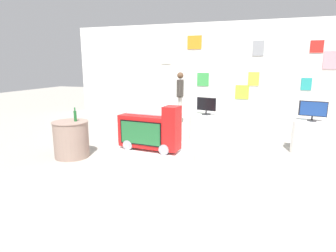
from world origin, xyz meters
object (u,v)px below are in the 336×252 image
(bottle_on_side_table, at_px, (75,116))
(shopper_browsing_near_truck, at_px, (180,94))
(novelty_firetruck_tv, at_px, (150,132))
(side_table_round, at_px, (71,139))
(display_pedestal_left_rear, at_px, (206,129))
(tv_on_left_rear, at_px, (206,105))
(display_pedestal_center_rear, at_px, (310,137))
(main_display_pedestal, at_px, (150,157))
(tv_on_center_rear, at_px, (313,110))

(bottle_on_side_table, relative_size, shopper_browsing_near_truck, 0.17)
(novelty_firetruck_tv, distance_m, side_table_round, 1.74)
(display_pedestal_left_rear, height_order, tv_on_left_rear, tv_on_left_rear)
(display_pedestal_left_rear, relative_size, display_pedestal_center_rear, 1.05)
(novelty_firetruck_tv, distance_m, display_pedestal_center_rear, 3.44)
(tv_on_left_rear, relative_size, shopper_browsing_near_truck, 0.29)
(main_display_pedestal, distance_m, bottle_on_side_table, 1.76)
(novelty_firetruck_tv, distance_m, display_pedestal_left_rear, 1.94)
(tv_on_center_rear, relative_size, bottle_on_side_table, 1.90)
(shopper_browsing_near_truck, bearing_deg, bottle_on_side_table, -106.45)
(display_pedestal_left_rear, distance_m, shopper_browsing_near_truck, 2.36)
(side_table_round, bearing_deg, novelty_firetruck_tv, 2.48)
(main_display_pedestal, relative_size, tv_on_center_rear, 3.20)
(main_display_pedestal, distance_m, display_pedestal_center_rear, 3.45)
(tv_on_center_rear, bearing_deg, tv_on_left_rear, 179.02)
(display_pedestal_left_rear, xyz_separation_m, bottle_on_side_table, (-2.32, -1.81, 0.51))
(display_pedestal_left_rear, xyz_separation_m, shopper_browsing_near_truck, (-1.21, 1.93, 0.60))
(novelty_firetruck_tv, distance_m, bottle_on_side_table, 1.64)
(novelty_firetruck_tv, relative_size, side_table_round, 1.60)
(display_pedestal_center_rear, bearing_deg, bottle_on_side_table, -158.83)
(novelty_firetruck_tv, height_order, bottle_on_side_table, novelty_firetruck_tv)
(novelty_firetruck_tv, distance_m, tv_on_left_rear, 1.94)
(main_display_pedestal, height_order, novelty_firetruck_tv, novelty_firetruck_tv)
(novelty_firetruck_tv, height_order, tv_on_center_rear, novelty_firetruck_tv)
(tv_on_left_rear, bearing_deg, display_pedestal_left_rear, 104.34)
(tv_on_left_rear, relative_size, tv_on_center_rear, 0.87)
(display_pedestal_left_rear, distance_m, display_pedestal_center_rear, 2.26)
(novelty_firetruck_tv, bearing_deg, side_table_round, -177.52)
(tv_on_left_rear, relative_size, bottle_on_side_table, 1.67)
(display_pedestal_left_rear, bearing_deg, novelty_firetruck_tv, -111.05)
(display_pedestal_left_rear, bearing_deg, tv_on_left_rear, -75.66)
(display_pedestal_center_rear, bearing_deg, side_table_round, -158.61)
(tv_on_center_rear, bearing_deg, shopper_browsing_near_truck, 150.38)
(tv_on_center_rear, bearing_deg, main_display_pedestal, -149.63)
(tv_on_left_rear, height_order, shopper_browsing_near_truck, shopper_browsing_near_truck)
(tv_on_center_rear, bearing_deg, display_pedestal_left_rear, 178.92)
(novelty_firetruck_tv, distance_m, tv_on_center_rear, 3.44)
(tv_on_left_rear, distance_m, shopper_browsing_near_truck, 2.29)
(display_pedestal_center_rear, bearing_deg, main_display_pedestal, -149.56)
(display_pedestal_left_rear, xyz_separation_m, tv_on_center_rear, (2.26, -0.04, 0.60))
(tv_on_left_rear, relative_size, display_pedestal_center_rear, 0.64)
(tv_on_center_rear, xyz_separation_m, bottle_on_side_table, (-4.58, -1.77, -0.09))
(display_pedestal_left_rear, relative_size, bottle_on_side_table, 2.73)
(main_display_pedestal, distance_m, side_table_round, 1.72)
(display_pedestal_left_rear, xyz_separation_m, display_pedestal_center_rear, (2.26, -0.04, 0.00))
(display_pedestal_left_rear, bearing_deg, main_display_pedestal, -111.80)
(novelty_firetruck_tv, xyz_separation_m, display_pedestal_center_rear, (2.95, 1.75, -0.29))
(tv_on_left_rear, bearing_deg, main_display_pedestal, -111.88)
(bottle_on_side_table, xyz_separation_m, shopper_browsing_near_truck, (1.10, 3.74, 0.10))
(display_pedestal_left_rear, height_order, side_table_round, side_table_round)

